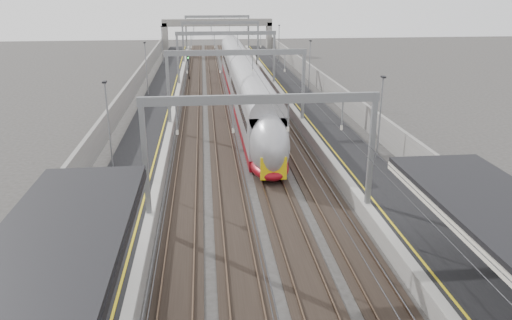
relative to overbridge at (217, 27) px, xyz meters
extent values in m
cube|color=black|center=(-8.00, -55.00, -4.81)|extent=(4.00, 120.00, 1.00)
cube|color=black|center=(8.00, -55.00, -4.81)|extent=(4.00, 120.00, 1.00)
cube|color=black|center=(-4.50, -55.00, -5.27)|extent=(2.40, 140.00, 0.08)
cube|color=brown|center=(-5.22, -55.00, -5.18)|extent=(0.07, 140.00, 0.14)
cube|color=brown|center=(-3.78, -55.00, -5.18)|extent=(0.07, 140.00, 0.14)
cube|color=black|center=(-1.50, -55.00, -5.27)|extent=(2.40, 140.00, 0.08)
cube|color=brown|center=(-2.22, -55.00, -5.18)|extent=(0.07, 140.00, 0.14)
cube|color=brown|center=(-0.78, -55.00, -5.18)|extent=(0.07, 140.00, 0.14)
cube|color=black|center=(1.50, -55.00, -5.27)|extent=(2.40, 140.00, 0.08)
cube|color=brown|center=(0.78, -55.00, -5.18)|extent=(0.07, 140.00, 0.14)
cube|color=brown|center=(2.22, -55.00, -5.18)|extent=(0.07, 140.00, 0.14)
cube|color=black|center=(4.50, -55.00, -5.27)|extent=(2.40, 140.00, 0.08)
cube|color=brown|center=(3.78, -55.00, -5.18)|extent=(0.07, 140.00, 0.14)
cube|color=brown|center=(5.22, -55.00, -5.18)|extent=(0.07, 140.00, 0.14)
cube|color=gray|center=(-6.30, -78.00, -1.01)|extent=(0.28, 0.28, 6.60)
cube|color=gray|center=(6.30, -78.00, -1.01)|extent=(0.28, 0.28, 6.60)
cube|color=gray|center=(0.00, -78.00, 2.04)|extent=(13.00, 0.25, 0.50)
cube|color=gray|center=(-6.30, -58.00, -1.01)|extent=(0.28, 0.28, 6.60)
cube|color=gray|center=(6.30, -58.00, -1.01)|extent=(0.28, 0.28, 6.60)
cube|color=gray|center=(0.00, -58.00, 2.04)|extent=(13.00, 0.25, 0.50)
cube|color=gray|center=(-6.30, -38.00, -1.01)|extent=(0.28, 0.28, 6.60)
cube|color=gray|center=(6.30, -38.00, -1.01)|extent=(0.28, 0.28, 6.60)
cube|color=gray|center=(0.00, -38.00, 2.04)|extent=(13.00, 0.25, 0.50)
cube|color=gray|center=(-6.30, -18.00, -1.01)|extent=(0.28, 0.28, 6.60)
cube|color=gray|center=(6.30, -18.00, -1.01)|extent=(0.28, 0.28, 6.60)
cube|color=gray|center=(0.00, -18.00, 2.04)|extent=(13.00, 0.25, 0.50)
cube|color=gray|center=(-6.30, 0.00, -1.01)|extent=(0.28, 0.28, 6.60)
cube|color=gray|center=(6.30, 0.00, -1.01)|extent=(0.28, 0.28, 6.60)
cube|color=gray|center=(0.00, 0.00, 2.04)|extent=(13.00, 0.25, 0.50)
cylinder|color=#262628|center=(-4.50, -50.00, 0.19)|extent=(0.03, 140.00, 0.03)
cylinder|color=#262628|center=(-1.50, -50.00, 0.19)|extent=(0.03, 140.00, 0.03)
cylinder|color=#262628|center=(1.50, -50.00, 0.19)|extent=(0.03, 140.00, 0.03)
cylinder|color=#262628|center=(4.50, -50.00, 0.19)|extent=(0.03, 140.00, 0.03)
cylinder|color=black|center=(-9.70, -86.00, -2.31)|extent=(0.20, 0.20, 4.00)
cylinder|color=black|center=(9.70, -86.00, -2.31)|extent=(0.20, 0.20, 4.00)
cube|color=gray|center=(0.00, 0.00, 0.89)|extent=(22.00, 2.20, 1.40)
cube|color=gray|center=(-10.50, 0.00, -2.21)|extent=(1.00, 2.20, 6.20)
cube|color=gray|center=(10.50, 0.00, -2.21)|extent=(1.00, 2.20, 6.20)
cube|color=gray|center=(-11.20, -55.00, -3.71)|extent=(0.30, 120.00, 3.20)
cube|color=gray|center=(11.20, -55.00, -3.71)|extent=(0.30, 120.00, 3.20)
cube|color=maroon|center=(1.50, -57.91, -4.69)|extent=(2.86, 24.39, 0.85)
cube|color=#9B9BA0|center=(1.50, -57.91, -2.67)|extent=(2.86, 24.39, 3.18)
cube|color=black|center=(1.50, -66.44, -5.02)|extent=(2.12, 2.55, 0.53)
cube|color=maroon|center=(1.50, -33.09, -4.69)|extent=(2.86, 24.39, 0.85)
cube|color=#9B9BA0|center=(1.50, -33.09, -2.67)|extent=(2.86, 24.39, 3.18)
cube|color=black|center=(1.50, -41.63, -5.02)|extent=(2.12, 2.55, 0.53)
ellipsoid|color=#9B9BA0|center=(1.50, -70.31, -2.99)|extent=(2.86, 5.51, 4.45)
cube|color=yellow|center=(1.50, -72.59, -3.94)|extent=(1.80, 0.12, 1.59)
cube|color=black|center=(1.50, -72.12, -2.35)|extent=(1.70, 0.60, 0.99)
cylinder|color=black|center=(-5.20, -30.08, -3.81)|extent=(0.12, 0.12, 3.00)
cube|color=black|center=(-5.20, -30.08, -2.21)|extent=(0.32, 0.22, 0.75)
sphere|color=#0CE526|center=(-5.20, -30.21, -2.06)|extent=(0.16, 0.16, 0.16)
cylinder|color=black|center=(3.20, -30.74, -3.81)|extent=(0.12, 0.12, 3.00)
cube|color=black|center=(3.20, -30.74, -2.21)|extent=(0.32, 0.22, 0.75)
sphere|color=#0CE526|center=(3.20, -30.87, -2.06)|extent=(0.16, 0.16, 0.16)
cylinder|color=black|center=(5.40, -24.48, -3.81)|extent=(0.12, 0.12, 3.00)
cube|color=black|center=(5.40, -24.48, -2.21)|extent=(0.32, 0.22, 0.75)
sphere|color=red|center=(5.40, -24.61, -2.06)|extent=(0.16, 0.16, 0.16)
camera|label=1|loc=(-2.95, -103.97, 7.70)|focal=35.00mm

